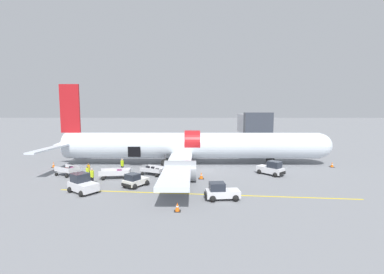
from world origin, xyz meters
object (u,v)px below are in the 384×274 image
Objects in this scene: baggage_tug_lead at (271,169)px; baggage_cart_loading at (116,174)px; ground_crew_driver at (122,165)px; airplane at (189,146)px; baggage_tug_mid at (82,184)px; ground_crew_loader_b at (88,173)px; baggage_cart_empty at (68,171)px; ground_crew_supervisor at (89,170)px; suitcase_on_tarmac_upright at (89,180)px; baggage_cart_queued at (154,171)px; ground_crew_loader_a at (92,176)px; baggage_tug_spare at (135,181)px; baggage_tug_rear at (221,192)px.

baggage_cart_loading is at bearing -174.75° from baggage_tug_lead.
baggage_cart_loading is 2.75m from ground_crew_driver.
baggage_tug_mid is at bearing -127.27° from airplane.
ground_crew_loader_b is at bearing 106.71° from baggage_tug_mid.
baggage_cart_empty is 2.66m from ground_crew_supervisor.
suitcase_on_tarmac_upright is (-20.44, -3.27, -0.48)m from baggage_tug_lead.
baggage_cart_queued is at bearing 179.97° from baggage_tug_lead.
suitcase_on_tarmac_upright is at bearing 126.81° from ground_crew_loader_a.
airplane is at bearing 55.98° from baggage_cart_queued.
ground_crew_loader_b is (3.13, -1.97, 0.27)m from baggage_cart_empty.
baggage_tug_spare is 6.61m from ground_crew_driver.
baggage_tug_mid is 1.14× the size of baggage_tug_spare.
ground_crew_loader_a is (-5.72, -4.26, 0.42)m from baggage_cart_queued.
baggage_tug_spare reaches higher than baggage_cart_loading.
baggage_tug_spare is 4.79× the size of suitcase_on_tarmac_upright.
ground_crew_supervisor is 2.61× the size of suitcase_on_tarmac_upright.
baggage_tug_rear is at bearing -25.10° from baggage_cart_empty.
ground_crew_loader_b is (-14.05, 6.07, 0.20)m from baggage_tug_rear.
ground_crew_driver is (-2.93, 5.91, 0.32)m from baggage_tug_spare.
ground_crew_loader_a is (-12.85, 4.31, 0.26)m from baggage_tug_rear.
baggage_cart_loading is at bearing -157.68° from baggage_cart_queued.
baggage_tug_lead reaches higher than ground_crew_loader_b.
baggage_cart_loading and baggage_cart_queued have the same top height.
baggage_cart_empty is 2.02× the size of ground_crew_driver.
baggage_tug_lead is at bearing 2.61° from ground_crew_supervisor.
ground_crew_loader_a is 3.70m from ground_crew_supervisor.
suitcase_on_tarmac_upright is (-0.81, 3.46, -0.51)m from baggage_tug_mid.
ground_crew_driver is at bearing 14.76° from baggage_cart_empty.
baggage_cart_loading is 6.09m from baggage_cart_empty.
baggage_tug_rear is 15.30m from ground_crew_loader_b.
baggage_tug_mid is 2.07× the size of ground_crew_loader_b.
ground_crew_loader_a reaches higher than baggage_tug_lead.
airplane is at bearing 149.02° from baggage_tug_lead.
ground_crew_loader_a is 5.56m from ground_crew_driver.
airplane reaches higher than suitcase_on_tarmac_upright.
suitcase_on_tarmac_upright is at bearing 163.42° from baggage_tug_spare.
baggage_tug_spare is 6.24m from ground_crew_loader_b.
suitcase_on_tarmac_upright is at bearing -138.59° from airplane.
ground_crew_supervisor is at bearing -177.39° from baggage_tug_lead.
baggage_cart_queued is at bearing 19.81° from ground_crew_loader_b.
airplane is 25.36× the size of ground_crew_supervisor.
baggage_tug_spare is 1.66× the size of ground_crew_driver.
baggage_tug_lead reaches higher than baggage_cart_empty.
ground_crew_supervisor is (-1.80, 5.76, 0.07)m from baggage_tug_mid.
baggage_cart_loading is at bearing 16.11° from ground_crew_loader_b.
ground_crew_driver is at bearing 78.69° from baggage_tug_mid.
baggage_tug_mid reaches higher than baggage_cart_loading.
airplane is 14.24m from ground_crew_loader_a.
baggage_tug_spare is at bearing -22.32° from ground_crew_loader_b.
baggage_tug_rear is 1.79× the size of ground_crew_driver.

